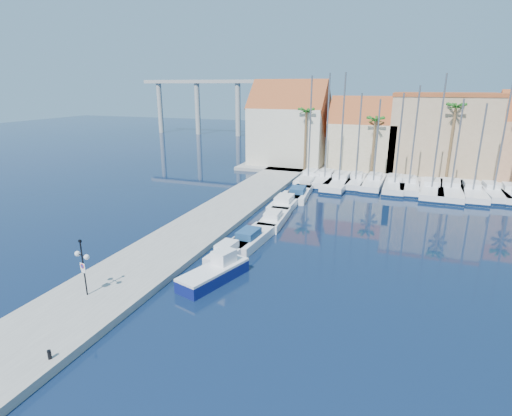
{
  "coord_description": "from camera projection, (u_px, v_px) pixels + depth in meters",
  "views": [
    {
      "loc": [
        8.23,
        -17.57,
        12.98
      ],
      "look_at": [
        -3.11,
        12.82,
        3.0
      ],
      "focal_mm": 28.0,
      "sensor_mm": 36.0,
      "label": 1
    }
  ],
  "objects": [
    {
      "name": "quay_west",
      "position": [
        200.0,
        228.0,
        37.32
      ],
      "size": [
        6.0,
        77.0,
        0.5
      ],
      "primitive_type": "cube",
      "color": "gray",
      "rests_on": "ground"
    },
    {
      "name": "palm_0",
      "position": [
        306.0,
        113.0,
        59.24
      ],
      "size": [
        2.6,
        2.6,
        10.15
      ],
      "color": "brown",
      "rests_on": "shore_north"
    },
    {
      "name": "sailboat_11",
      "position": [
        511.0,
        193.0,
        47.63
      ],
      "size": [
        2.51,
        8.67,
        14.5
      ],
      "rotation": [
        0.0,
        0.0,
        -0.03
      ],
      "color": "white",
      "rests_on": "ground"
    },
    {
      "name": "motorboat_west_2",
      "position": [
        274.0,
        218.0,
        39.07
      ],
      "size": [
        2.37,
        6.31,
        1.4
      ],
      "rotation": [
        0.0,
        0.0,
        0.06
      ],
      "color": "white",
      "rests_on": "ground"
    },
    {
      "name": "sailboat_5",
      "position": [
        395.0,
        184.0,
        52.23
      ],
      "size": [
        2.73,
        9.79,
        12.13
      ],
      "rotation": [
        0.0,
        0.0,
        -0.02
      ],
      "color": "white",
      "rests_on": "ground"
    },
    {
      "name": "palm_2",
      "position": [
        456.0,
        109.0,
        52.29
      ],
      "size": [
        2.6,
        2.6,
        11.15
      ],
      "color": "brown",
      "rests_on": "shore_north"
    },
    {
      "name": "sailboat_8",
      "position": [
        451.0,
        190.0,
        49.5
      ],
      "size": [
        3.8,
        11.28,
        11.54
      ],
      "rotation": [
        0.0,
        0.0,
        -0.08
      ],
      "color": "white",
      "rests_on": "ground"
    },
    {
      "name": "motorboat_west_1",
      "position": [
        251.0,
        238.0,
        34.12
      ],
      "size": [
        2.5,
        6.55,
        1.4
      ],
      "rotation": [
        0.0,
        0.0,
        -0.07
      ],
      "color": "white",
      "rests_on": "ground"
    },
    {
      "name": "shore_north",
      "position": [
        414.0,
        171.0,
        61.87
      ],
      "size": [
        54.0,
        16.0,
        0.5
      ],
      "primitive_type": "cube",
      "color": "gray",
      "rests_on": "ground"
    },
    {
      "name": "motorboat_west_6",
      "position": [
        317.0,
        177.0,
        56.48
      ],
      "size": [
        2.29,
        6.3,
        1.4
      ],
      "rotation": [
        0.0,
        0.0,
        -0.05
      ],
      "color": "white",
      "rests_on": "ground"
    },
    {
      "name": "motorboat_west_4",
      "position": [
        299.0,
        193.0,
        48.24
      ],
      "size": [
        3.0,
        7.5,
        1.4
      ],
      "rotation": [
        0.0,
        0.0,
        0.09
      ],
      "color": "white",
      "rests_on": "ground"
    },
    {
      "name": "bollard",
      "position": [
        49.0,
        355.0,
        18.96
      ],
      "size": [
        0.18,
        0.18,
        0.46
      ],
      "primitive_type": "cylinder",
      "color": "black",
      "rests_on": "quay_west"
    },
    {
      "name": "lamp_post",
      "position": [
        82.0,
        259.0,
        24.14
      ],
      "size": [
        1.23,
        0.54,
        3.68
      ],
      "rotation": [
        0.0,
        0.0,
        -0.23
      ],
      "color": "black",
      "rests_on": "quay_west"
    },
    {
      "name": "building_2",
      "position": [
        441.0,
        133.0,
        59.1
      ],
      "size": [
        14.2,
        10.2,
        11.5
      ],
      "color": "tan",
      "rests_on": "shore_north"
    },
    {
      "name": "building_0",
      "position": [
        289.0,
        126.0,
        65.81
      ],
      "size": [
        12.3,
        9.0,
        13.5
      ],
      "color": "beige",
      "rests_on": "shore_north"
    },
    {
      "name": "sailboat_2",
      "position": [
        340.0,
        181.0,
        53.75
      ],
      "size": [
        3.64,
        11.12,
        14.57
      ],
      "rotation": [
        0.0,
        0.0,
        -0.07
      ],
      "color": "white",
      "rests_on": "ground"
    },
    {
      "name": "building_1",
      "position": [
        363.0,
        137.0,
        62.16
      ],
      "size": [
        10.3,
        8.0,
        11.0
      ],
      "color": "tan",
      "rests_on": "shore_north"
    },
    {
      "name": "fishing_boat",
      "position": [
        215.0,
        272.0,
        27.56
      ],
      "size": [
        3.38,
        5.82,
        1.93
      ],
      "rotation": [
        0.0,
        0.0,
        -0.3
      ],
      "color": "navy",
      "rests_on": "ground"
    },
    {
      "name": "sailboat_4",
      "position": [
        374.0,
        182.0,
        53.29
      ],
      "size": [
        2.9,
        9.35,
        11.37
      ],
      "rotation": [
        0.0,
        0.0,
        -0.05
      ],
      "color": "white",
      "rests_on": "ground"
    },
    {
      "name": "motorboat_west_3",
      "position": [
        286.0,
        202.0,
        44.62
      ],
      "size": [
        2.55,
        7.53,
        1.4
      ],
      "rotation": [
        0.0,
        0.0,
        0.02
      ],
      "color": "white",
      "rests_on": "ground"
    },
    {
      "name": "sailboat_0",
      "position": [
        309.0,
        178.0,
        55.76
      ],
      "size": [
        2.38,
        8.67,
        14.23
      ],
      "rotation": [
        0.0,
        0.0,
        -0.01
      ],
      "color": "white",
      "rests_on": "ground"
    },
    {
      "name": "ground",
      "position": [
        228.0,
        328.0,
        22.3
      ],
      "size": [
        260.0,
        260.0,
        0.0
      ],
      "primitive_type": "plane",
      "color": "black",
      "rests_on": "ground"
    },
    {
      "name": "sailboat_3",
      "position": [
        356.0,
        181.0,
        53.93
      ],
      "size": [
        2.39,
        8.35,
        12.08
      ],
      "rotation": [
        0.0,
        0.0,
        0.02
      ],
      "color": "white",
      "rests_on": "ground"
    },
    {
      "name": "motorboat_west_0",
      "position": [
        230.0,
        251.0,
        31.33
      ],
      "size": [
        2.18,
        5.52,
        1.4
      ],
      "rotation": [
        0.0,
        0.0,
        -0.09
      ],
      "color": "white",
      "rests_on": "ground"
    },
    {
      "name": "sailboat_10",
      "position": [
        492.0,
        192.0,
        48.44
      ],
      "size": [
        3.01,
        8.82,
        14.5
      ],
      "rotation": [
        0.0,
        0.0,
        0.08
      ],
      "color": "white",
      "rests_on": "ground"
    },
    {
      "name": "palm_1",
      "position": [
        376.0,
        121.0,
        56.18
      ],
      "size": [
        2.6,
        2.6,
        9.15
      ],
      "color": "brown",
      "rests_on": "shore_north"
    },
    {
      "name": "sailboat_1",
      "position": [
        325.0,
        178.0,
        55.38
      ],
      "size": [
        2.72,
        9.77,
        14.52
      ],
      "rotation": [
        0.0,
        0.0,
        0.02
      ],
      "color": "white",
      "rests_on": "ground"
    },
    {
      "name": "viaduct",
      "position": [
        220.0,
        96.0,
        105.77
      ],
      "size": [
        48.0,
        2.2,
        14.45
      ],
      "color": "#9E9E99",
      "rests_on": "ground"
    },
    {
      "name": "sailboat_6",
      "position": [
        409.0,
        185.0,
        51.57
      ],
      "size": [
        2.68,
        9.04,
        13.0
      ],
      "rotation": [
        0.0,
        0.0,
        0.03
      ],
      "color": "white",
      "rests_on": "ground"
    },
    {
      "name": "sailboat_9",
      "position": [
        472.0,
        192.0,
        48.68
      ],
      "size": [
        2.6,
        9.78,
        11.07
      ],
      "rotation": [
        0.0,
        0.0,
        -0.0
      ],
      "color": "white",
      "rests_on": "ground"
    },
    {
      "name": "motorboat_west_5",
      "position": [
        308.0,
        184.0,
        52.79
      ],
      "size": [
        2.12,
        6.61,
        1.4
      ],
      "rotation": [
        0.0,
        0.0,
        -0.0
      ],
      "color": "white",
      "rests_on": "ground"
    },
    {
      "name": "sailboat_7",
      "position": [
        431.0,
        189.0,
        49.93
      ],
      "size": [
        3.19,
        10.49,
        14.35
      ],
      "rotation": [
        0.0,
        0.0,
        -0.04
      ],
      "color": "white",
      "rests_on": "ground"
    }
  ]
}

